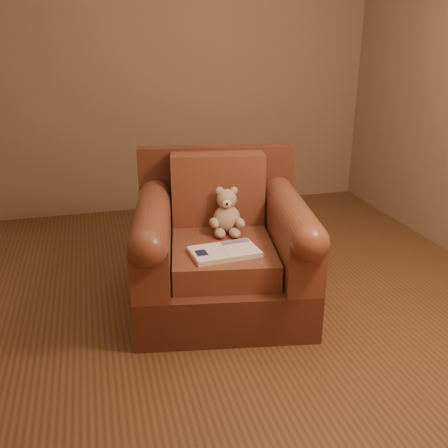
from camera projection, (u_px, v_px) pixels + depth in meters
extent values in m
plane|color=brown|center=(222.00, 299.00, 3.36)|extent=(4.00, 4.00, 0.00)
cube|color=#866752|center=(168.00, 70.00, 4.68)|extent=(4.00, 0.02, 2.70)
cube|color=#50291A|center=(222.00, 284.00, 3.25)|extent=(1.23, 1.18, 0.30)
cube|color=#50291A|center=(216.00, 193.00, 3.50)|extent=(1.07, 0.29, 0.66)
cube|color=brown|center=(223.00, 255.00, 3.11)|extent=(0.74, 0.84, 0.16)
cube|color=brown|center=(218.00, 189.00, 3.34)|extent=(0.64, 0.28, 0.48)
cube|color=brown|center=(153.00, 244.00, 3.05)|extent=(0.37, 0.93, 0.34)
cube|color=brown|center=(290.00, 239.00, 3.12)|extent=(0.37, 0.93, 0.34)
cylinder|color=brown|center=(152.00, 218.00, 2.99)|extent=(0.37, 0.93, 0.21)
cylinder|color=brown|center=(292.00, 214.00, 3.06)|extent=(0.37, 0.93, 0.21)
ellipsoid|color=tan|center=(227.00, 219.00, 3.25)|extent=(0.18, 0.16, 0.19)
sphere|color=tan|center=(227.00, 199.00, 3.21)|extent=(0.13, 0.13, 0.13)
ellipsoid|color=tan|center=(220.00, 191.00, 3.20)|extent=(0.05, 0.03, 0.05)
ellipsoid|color=tan|center=(234.00, 191.00, 3.20)|extent=(0.05, 0.03, 0.05)
ellipsoid|color=beige|center=(227.00, 204.00, 3.16)|extent=(0.06, 0.04, 0.05)
sphere|color=black|center=(227.00, 204.00, 3.13)|extent=(0.02, 0.02, 0.02)
ellipsoid|color=tan|center=(214.00, 223.00, 3.18)|extent=(0.06, 0.12, 0.06)
ellipsoid|color=tan|center=(240.00, 223.00, 3.18)|extent=(0.06, 0.12, 0.06)
ellipsoid|color=tan|center=(220.00, 233.00, 3.16)|extent=(0.07, 0.12, 0.06)
ellipsoid|color=tan|center=(235.00, 233.00, 3.17)|extent=(0.07, 0.12, 0.06)
cube|color=beige|center=(225.00, 252.00, 2.93)|extent=(0.41, 0.27, 0.03)
cube|color=white|center=(209.00, 252.00, 2.89)|extent=(0.21, 0.25, 0.00)
cube|color=white|center=(240.00, 247.00, 2.96)|extent=(0.21, 0.25, 0.00)
cube|color=beige|center=(225.00, 250.00, 2.92)|extent=(0.03, 0.24, 0.00)
cube|color=#0F1638|center=(201.00, 253.00, 2.88)|extent=(0.07, 0.09, 0.00)
cube|color=slate|center=(235.00, 242.00, 3.03)|extent=(0.18, 0.06, 0.00)
cylinder|color=#BD8E34|center=(255.00, 243.00, 4.22)|extent=(0.31, 0.31, 0.02)
cylinder|color=#BD8E34|center=(256.00, 215.00, 4.13)|extent=(0.03, 0.03, 0.50)
cylinder|color=#BD8E34|center=(257.00, 184.00, 4.03)|extent=(0.39, 0.39, 0.02)
cylinder|color=#BD8E34|center=(257.00, 186.00, 4.04)|extent=(0.03, 0.03, 0.02)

